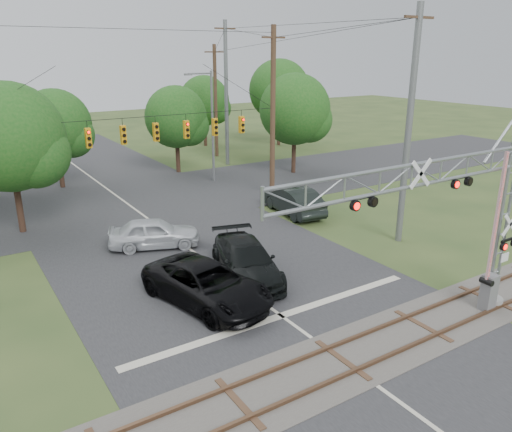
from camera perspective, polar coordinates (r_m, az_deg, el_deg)
ground at (r=16.41m, az=14.76°, el=-19.05°), size 160.00×160.00×0.00m
road_main at (r=23.20m, az=-3.61°, el=-6.73°), size 14.00×90.00×0.02m
road_cross at (r=35.36m, az=-14.76°, el=1.57°), size 90.00×12.00×0.02m
railroad_track at (r=17.51m, az=9.82°, el=-15.91°), size 90.00×3.20×0.17m
crossing_gantry at (r=18.39m, az=21.47°, el=0.49°), size 11.71×0.94×7.32m
traffic_signal_span at (r=30.77m, az=-11.67°, el=10.10°), size 19.34×0.36×11.50m
pickup_black at (r=20.48m, az=-5.62°, el=-7.77°), size 4.06×6.48×1.67m
car_dark at (r=22.60m, az=-1.11°, el=-5.12°), size 3.80×6.13×1.66m
sedan_silver at (r=26.61m, az=-11.55°, el=-1.90°), size 5.03×3.44×1.59m
suv_dark at (r=31.62m, az=4.28°, el=1.80°), size 2.46×5.46×1.74m
streetlight at (r=39.01m, az=-5.23°, el=10.72°), size 2.26×0.24×8.48m
utility_poles at (r=34.34m, az=-11.12°, el=11.78°), size 25.67×26.30×13.41m
treeline at (r=42.57m, az=-20.13°, el=11.21°), size 50.93×26.38×9.19m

